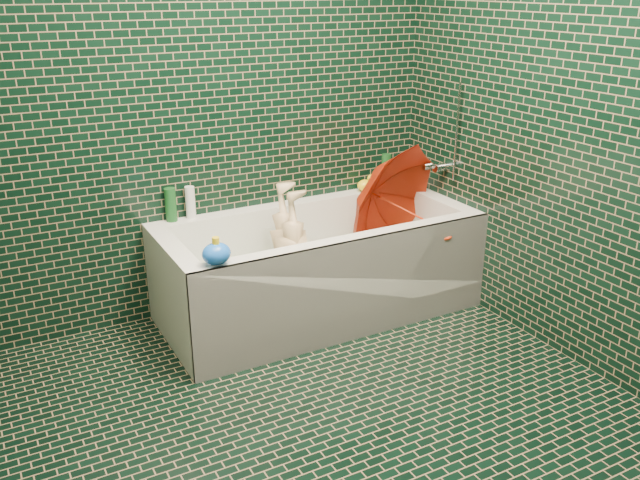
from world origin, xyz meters
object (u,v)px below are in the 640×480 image
rubber_duck (366,184)px  bath_toy (216,253)px  umbrella (410,212)px  child (295,269)px  bathtub (320,278)px

rubber_duck → bath_toy: bath_toy is taller
umbrella → rubber_duck: size_ratio=5.23×
rubber_duck → bath_toy: bearing=-126.9°
child → umbrella: 0.73m
child → rubber_duck: 0.79m
bathtub → bath_toy: bath_toy is taller
bathtub → child: 0.19m
child → bath_toy: size_ratio=5.66×
umbrella → bath_toy: umbrella is taller
child → bath_toy: (-0.53, -0.29, 0.30)m
bath_toy → rubber_duck: bearing=46.2°
child → umbrella: bearing=95.2°
bathtub → child: size_ratio=1.90×
child → rubber_duck: size_ratio=6.90×
umbrella → bath_toy: size_ratio=4.29×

